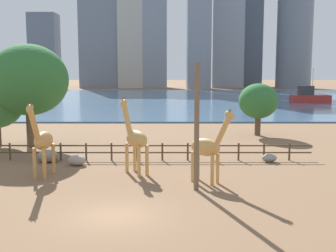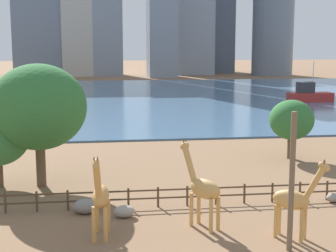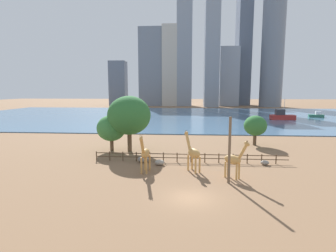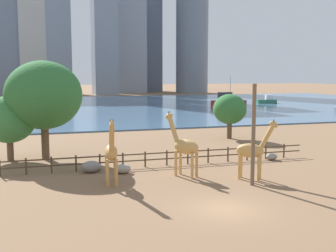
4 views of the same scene
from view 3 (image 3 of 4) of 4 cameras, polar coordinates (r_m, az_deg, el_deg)
ground_plane at (r=103.22m, az=4.47°, el=2.33°), size 400.00×400.00×0.00m
harbor_water at (r=100.22m, az=4.48°, el=2.23°), size 180.00×86.00×0.20m
giraffe_tall at (r=31.72m, az=5.48°, el=-5.80°), size 2.28×2.87×4.89m
giraffe_companion at (r=31.19m, az=-5.02°, el=-6.03°), size 1.10×3.27×4.85m
giraffe_young at (r=29.90m, az=14.15°, el=-7.14°), size 2.69×2.35×4.53m
utility_pole at (r=28.05m, az=13.23°, el=-5.18°), size 0.28×0.28×7.04m
boulder_near_fence at (r=35.81m, az=-5.35°, el=-7.25°), size 1.56×1.21×0.91m
boulder_by_pole at (r=36.93m, az=20.32°, el=-7.49°), size 1.08×0.80×0.60m
boulder_small at (r=34.55m, az=-1.83°, el=-7.93°), size 1.26×0.97×0.73m
enclosure_fence at (r=35.90m, az=4.19°, el=-6.70°), size 26.12×0.14×1.30m
tree_left_large at (r=48.83m, az=18.47°, el=0.05°), size 3.96×3.96×5.31m
tree_center_broad at (r=41.86m, az=-8.46°, el=2.29°), size 6.82×6.82×8.87m
tree_right_tall at (r=43.19m, az=-12.23°, el=-0.48°), size 4.64×4.64×5.76m
boat_ferry at (r=107.43m, az=29.61°, el=2.05°), size 5.13×2.68×2.15m
boat_tug at (r=93.83m, az=23.57°, el=2.00°), size 7.81×3.20×6.90m
skyline_tower_needle at (r=172.69m, az=13.01°, el=10.36°), size 11.97×11.57×36.35m
skyline_block_central at (r=179.92m, az=-10.77°, el=9.11°), size 10.70×9.54×28.82m
skyline_tower_glass at (r=187.30m, az=16.10°, el=17.10°), size 8.30×15.62×82.15m
skyline_block_left at (r=172.63m, az=21.97°, el=17.86°), size 12.87×12.87×83.27m
skyline_block_right at (r=170.10m, az=-3.59°, el=12.63°), size 15.40×8.74×48.42m
skyline_tower_short at (r=169.52m, az=3.60°, el=16.82°), size 9.36×9.27×72.94m
skyline_block_wide at (r=159.96m, az=9.49°, el=15.09°), size 8.30×11.83×60.84m
skyline_tower_far at (r=168.97m, az=0.42°, el=12.85°), size 9.32×10.47×49.48m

